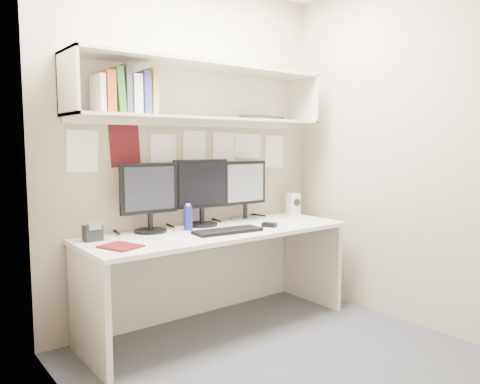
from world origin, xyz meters
TOP-DOWN VIEW (x-y plane):
  - floor at (0.00, 0.00)m, footprint 2.40×2.00m
  - wall_back at (0.00, 1.00)m, footprint 2.40×0.02m
  - wall_front at (0.00, -1.00)m, footprint 2.40×0.02m
  - wall_left at (-1.20, 0.00)m, footprint 0.02×2.00m
  - wall_right at (1.20, 0.00)m, footprint 0.02×2.00m
  - desk at (0.00, 0.65)m, footprint 2.00×0.70m
  - overhead_hutch at (0.00, 0.86)m, footprint 2.00×0.38m
  - pinned_papers at (0.00, 0.99)m, footprint 1.92×0.01m
  - monitor_left at (-0.43, 0.87)m, footprint 0.42×0.23m
  - monitor_center at (-0.00, 0.87)m, footprint 0.43×0.24m
  - monitor_right at (0.42, 0.87)m, footprint 0.41×0.23m
  - keyboard at (-0.01, 0.51)m, footprint 0.50×0.22m
  - mouse at (0.37, 0.50)m, footprint 0.10×0.12m
  - speaker at (0.94, 0.84)m, footprint 0.11×0.11m
  - blue_bottle at (-0.18, 0.77)m, footprint 0.06×0.06m
  - maroon_notebook at (-0.80, 0.53)m, footprint 0.25×0.28m
  - desk_phone at (-0.86, 0.82)m, footprint 0.11×0.10m
  - book_stack at (-0.62, 0.80)m, footprint 0.39×0.20m
  - hutch_tray at (0.52, 0.77)m, footprint 0.44×0.27m

SIDE VIEW (x-z plane):
  - floor at x=0.00m, z-range -0.01..0.01m
  - desk at x=0.00m, z-range 0.00..0.73m
  - maroon_notebook at x=-0.80m, z-range 0.73..0.74m
  - keyboard at x=-0.01m, z-range 0.73..0.75m
  - mouse at x=0.37m, z-range 0.73..0.76m
  - desk_phone at x=-0.86m, z-range 0.72..0.85m
  - blue_bottle at x=-0.18m, z-range 0.73..0.92m
  - speaker at x=0.94m, z-range 0.73..0.92m
  - monitor_right at x=0.42m, z-range 0.75..1.23m
  - monitor_left at x=-0.43m, z-range 0.75..1.24m
  - monitor_center at x=0.00m, z-range 0.75..1.25m
  - pinned_papers at x=0.00m, z-range 1.01..1.49m
  - wall_back at x=0.00m, z-range 0.00..2.60m
  - wall_front at x=0.00m, z-range 0.00..2.60m
  - wall_left at x=-1.20m, z-range 0.00..2.60m
  - wall_right at x=1.20m, z-range 0.00..2.60m
  - hutch_tray at x=0.52m, z-range 1.54..1.57m
  - book_stack at x=-0.62m, z-range 1.52..1.84m
  - overhead_hutch at x=0.00m, z-range 1.52..1.92m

